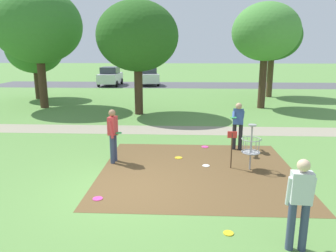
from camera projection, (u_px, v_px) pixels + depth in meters
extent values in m
plane|color=#5B8942|center=(126.00, 189.00, 8.27)|extent=(160.00, 160.00, 0.00)
cube|color=brown|center=(197.00, 171.00, 9.52)|extent=(5.70, 5.32, 0.01)
cylinder|color=#9E9EA3|center=(251.00, 148.00, 9.46)|extent=(0.05, 0.05, 1.35)
cylinder|color=#9E9EA3|center=(252.00, 125.00, 9.30)|extent=(0.24, 0.24, 0.04)
torus|color=#9E9EA3|center=(251.00, 139.00, 9.40)|extent=(0.58, 0.58, 0.02)
torus|color=#9E9EA3|center=(251.00, 152.00, 9.49)|extent=(0.55, 0.55, 0.03)
cylinder|color=#9E9EA3|center=(251.00, 153.00, 9.50)|extent=(0.48, 0.48, 0.02)
cylinder|color=gray|center=(259.00, 146.00, 9.43)|extent=(0.01, 0.01, 0.40)
cylinder|color=gray|center=(257.00, 144.00, 9.57)|extent=(0.01, 0.01, 0.40)
cylinder|color=gray|center=(252.00, 143.00, 9.66)|extent=(0.01, 0.01, 0.40)
cylinder|color=gray|center=(247.00, 143.00, 9.67)|extent=(0.01, 0.01, 0.40)
cylinder|color=gray|center=(244.00, 144.00, 9.59)|extent=(0.01, 0.01, 0.40)
cylinder|color=gray|center=(243.00, 145.00, 9.46)|extent=(0.01, 0.01, 0.40)
cylinder|color=gray|center=(245.00, 147.00, 9.32)|extent=(0.01, 0.01, 0.40)
cylinder|color=gray|center=(250.00, 148.00, 9.23)|extent=(0.01, 0.01, 0.40)
cylinder|color=gray|center=(255.00, 148.00, 9.22)|extent=(0.01, 0.01, 0.40)
cylinder|color=gray|center=(259.00, 147.00, 9.30)|extent=(0.01, 0.01, 0.40)
cylinder|color=#4C3823|center=(231.00, 151.00, 9.61)|extent=(0.04, 0.04, 1.10)
cube|color=red|center=(232.00, 135.00, 9.50)|extent=(0.28, 0.03, 0.20)
cylinder|color=#384260|center=(115.00, 147.00, 10.26)|extent=(0.14, 0.14, 0.92)
cylinder|color=#384260|center=(112.00, 149.00, 10.05)|extent=(0.14, 0.14, 0.92)
cube|color=#D1383D|center=(113.00, 126.00, 9.98)|extent=(0.27, 0.39, 0.56)
sphere|color=#9E7051|center=(112.00, 113.00, 9.89)|extent=(0.22, 0.22, 0.22)
cylinder|color=#D1383D|center=(115.00, 127.00, 10.18)|extent=(0.18, 0.11, 0.55)
cylinder|color=#D1383D|center=(111.00, 130.00, 9.82)|extent=(0.18, 0.11, 0.55)
cylinder|color=green|center=(118.00, 133.00, 10.00)|extent=(0.22, 0.22, 0.02)
cylinder|color=#232328|center=(240.00, 137.00, 11.43)|extent=(0.14, 0.14, 0.92)
cylinder|color=#232328|center=(234.00, 137.00, 11.48)|extent=(0.14, 0.14, 0.92)
cube|color=#385693|center=(238.00, 117.00, 11.28)|extent=(0.42, 0.44, 0.60)
sphere|color=tan|center=(239.00, 106.00, 11.13)|extent=(0.22, 0.22, 0.22)
cylinder|color=#385693|center=(234.00, 115.00, 11.00)|extent=(0.18, 0.59, 0.21)
cylinder|color=green|center=(233.00, 118.00, 10.74)|extent=(0.22, 0.22, 0.02)
cylinder|color=#385693|center=(243.00, 115.00, 11.41)|extent=(0.17, 0.49, 0.37)
cylinder|color=#384260|center=(291.00, 226.00, 5.67)|extent=(0.14, 0.14, 0.92)
cylinder|color=#384260|center=(304.00, 227.00, 5.65)|extent=(0.14, 0.14, 0.92)
cube|color=silver|center=(301.00, 188.00, 5.49)|extent=(0.37, 0.24, 0.56)
sphere|color=beige|center=(304.00, 165.00, 5.40)|extent=(0.22, 0.22, 0.22)
cylinder|color=silver|center=(289.00, 191.00, 5.55)|extent=(0.10, 0.17, 0.55)
cylinder|color=silver|center=(312.00, 192.00, 5.51)|extent=(0.10, 0.17, 0.55)
cylinder|color=red|center=(297.00, 195.00, 5.72)|extent=(0.22, 0.22, 0.02)
cylinder|color=gold|center=(179.00, 158.00, 10.63)|extent=(0.25, 0.25, 0.02)
cylinder|color=white|center=(206.00, 166.00, 9.90)|extent=(0.22, 0.22, 0.02)
cylinder|color=#E53D99|center=(205.00, 147.00, 11.83)|extent=(0.26, 0.26, 0.02)
cylinder|color=gold|center=(228.00, 233.00, 6.26)|extent=(0.20, 0.20, 0.02)
cylinder|color=#E53D99|center=(98.00, 199.00, 7.71)|extent=(0.24, 0.24, 0.02)
cylinder|color=#422D1E|center=(139.00, 91.00, 17.66)|extent=(0.45, 0.45, 2.57)
ellipsoid|color=#285B1E|center=(137.00, 36.00, 16.98)|extent=(4.36, 4.36, 3.71)
cylinder|color=#422D1E|center=(262.00, 83.00, 19.48)|extent=(0.44, 0.44, 3.05)
ellipsoid|color=#4C8E3D|center=(266.00, 32.00, 18.79)|extent=(3.96, 3.96, 3.37)
cylinder|color=#4C3823|center=(270.00, 77.00, 24.18)|extent=(0.45, 0.45, 2.94)
ellipsoid|color=#2D6623|center=(273.00, 36.00, 23.48)|extent=(4.16, 4.16, 3.53)
cylinder|color=#422D1E|center=(43.00, 84.00, 19.60)|extent=(0.49, 0.49, 2.96)
ellipsoid|color=#38752D|center=(37.00, 25.00, 18.81)|extent=(5.18, 5.18, 4.41)
cylinder|color=#422D1E|center=(38.00, 85.00, 23.38)|extent=(0.44, 0.44, 2.06)
ellipsoid|color=#38752D|center=(34.00, 49.00, 22.80)|extent=(3.94, 3.94, 3.35)
cube|color=#4C4C51|center=(169.00, 85.00, 32.86)|extent=(36.00, 6.00, 0.01)
cube|color=silver|center=(110.00, 78.00, 32.26)|extent=(1.82, 4.21, 0.90)
cube|color=#2D333D|center=(110.00, 70.00, 32.08)|extent=(1.60, 2.19, 0.64)
cylinder|color=black|center=(105.00, 81.00, 33.66)|extent=(0.18, 0.60, 0.60)
cylinder|color=black|center=(122.00, 81.00, 33.59)|extent=(0.18, 0.60, 0.60)
cylinder|color=black|center=(99.00, 84.00, 31.13)|extent=(0.18, 0.60, 0.60)
cylinder|color=black|center=(117.00, 84.00, 31.06)|extent=(0.18, 0.60, 0.60)
cube|color=silver|center=(147.00, 78.00, 32.66)|extent=(2.75, 4.51, 0.90)
cube|color=#2D333D|center=(147.00, 70.00, 32.49)|extent=(2.06, 2.50, 0.64)
cylinder|color=black|center=(137.00, 81.00, 33.84)|extent=(0.32, 0.63, 0.60)
cylinder|color=black|center=(154.00, 81.00, 34.18)|extent=(0.32, 0.63, 0.60)
cylinder|color=black|center=(140.00, 83.00, 31.36)|extent=(0.32, 0.63, 0.60)
cylinder|color=black|center=(158.00, 83.00, 31.69)|extent=(0.32, 0.63, 0.60)
cube|color=gray|center=(151.00, 130.00, 14.39)|extent=(40.00, 1.60, 0.00)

